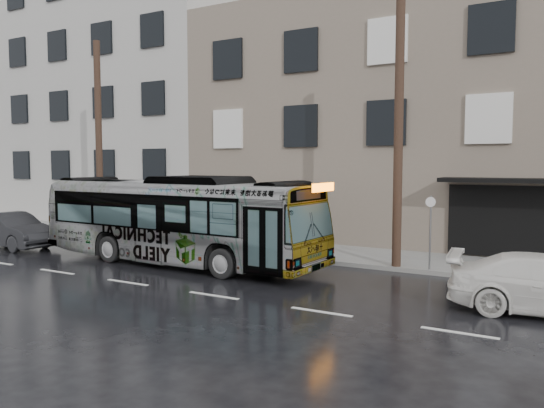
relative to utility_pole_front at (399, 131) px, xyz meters
The scene contains 9 objects.
ground 8.65m from the utility_pole_front, 153.08° to the right, with size 120.00×120.00×0.00m, color black.
sidewalk 8.11m from the utility_pole_front, 166.17° to the left, with size 90.00×3.60×0.15m, color gray.
building_taupe 9.56m from the utility_pole_front, 99.07° to the left, with size 20.00×12.00×11.00m, color #7A6C5E.
building_grey 27.02m from the utility_pole_front, 156.02° to the left, with size 26.00×15.00×16.00m, color #B5B1AB.
utility_pole_front is the anchor object (origin of this frame).
utility_pole_rear 14.00m from the utility_pole_front, behind, with size 0.30×0.30×9.00m, color #3D281E.
sign_post 3.48m from the utility_pole_front, ahead, with size 0.06×0.06×2.40m, color slate.
bus 8.28m from the utility_pole_front, 159.97° to the right, with size 2.64×11.29×3.14m, color #B2B2B2.
dark_sedan 16.49m from the utility_pole_front, 167.72° to the right, with size 1.58×4.54×1.50m, color black.
Camera 1 is at (11.62, -13.98, 3.57)m, focal length 35.00 mm.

